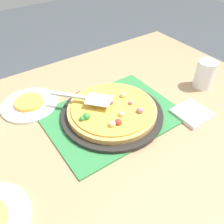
{
  "coord_description": "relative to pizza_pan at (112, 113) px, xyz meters",
  "views": [
    {
      "loc": [
        -0.39,
        -0.55,
        1.35
      ],
      "look_at": [
        0.0,
        0.0,
        0.77
      ],
      "focal_mm": 38.44,
      "sensor_mm": 36.0,
      "label": 1
    }
  ],
  "objects": [
    {
      "name": "napkin_stack",
      "position": [
        0.25,
        -0.17,
        -0.01
      ],
      "size": [
        0.12,
        0.12,
        0.02
      ],
      "primitive_type": "cube",
      "color": "white",
      "rests_on": "dining_table"
    },
    {
      "name": "plate_far_right",
      "position": [
        -0.23,
        0.24,
        -0.01
      ],
      "size": [
        0.22,
        0.22,
        0.01
      ],
      "primitive_type": "cylinder",
      "color": "white",
      "rests_on": "dining_table"
    },
    {
      "name": "placemat",
      "position": [
        0.0,
        0.0,
        -0.01
      ],
      "size": [
        0.48,
        0.36,
        0.01
      ],
      "primitive_type": "cube",
      "color": "#2D753D",
      "rests_on": "dining_table"
    },
    {
      "name": "dining_table",
      "position": [
        0.0,
        0.0,
        -0.12
      ],
      "size": [
        1.4,
        1.0,
        0.75
      ],
      "color": "#9E7A56",
      "rests_on": "ground_plane"
    },
    {
      "name": "pizza",
      "position": [
        -0.0,
        -0.0,
        0.02
      ],
      "size": [
        0.33,
        0.33,
        0.05
      ],
      "color": "tan",
      "rests_on": "pizza_pan"
    },
    {
      "name": "ground_plane",
      "position": [
        0.0,
        0.0,
        -0.76
      ],
      "size": [
        8.0,
        8.0,
        0.0
      ],
      "primitive_type": "plane",
      "color": "#3D4247"
    },
    {
      "name": "served_slice_right",
      "position": [
        -0.23,
        0.24,
        0.01
      ],
      "size": [
        0.11,
        0.11,
        0.02
      ],
      "primitive_type": "cylinder",
      "color": "gold",
      "rests_on": "plate_far_right"
    },
    {
      "name": "pizza_server",
      "position": [
        -0.06,
        0.07,
        0.06
      ],
      "size": [
        0.18,
        0.2,
        0.01
      ],
      "color": "silver",
      "rests_on": "pizza"
    },
    {
      "name": "cup_near",
      "position": [
        0.44,
        -0.06,
        0.05
      ],
      "size": [
        0.08,
        0.08,
        0.12
      ],
      "primitive_type": "cylinder",
      "color": "white",
      "rests_on": "dining_table"
    },
    {
      "name": "pizza_pan",
      "position": [
        0.0,
        0.0,
        0.0
      ],
      "size": [
        0.38,
        0.38,
        0.01
      ],
      "primitive_type": "cylinder",
      "color": "black",
      "rests_on": "placemat"
    }
  ]
}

